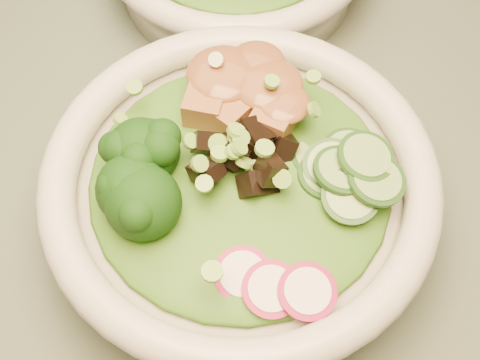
% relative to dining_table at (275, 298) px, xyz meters
% --- Properties ---
extents(dining_table, '(1.20, 0.80, 0.75)m').
position_rel_dining_table_xyz_m(dining_table, '(0.00, 0.00, 0.00)').
color(dining_table, black).
rests_on(dining_table, ground).
extents(salad_bowl, '(0.31, 0.31, 0.08)m').
position_rel_dining_table_xyz_m(salad_bowl, '(-0.04, 0.01, 0.16)').
color(salad_bowl, beige).
rests_on(salad_bowl, dining_table).
extents(lettuce_bed, '(0.23, 0.23, 0.03)m').
position_rel_dining_table_xyz_m(lettuce_bed, '(-0.04, 0.01, 0.18)').
color(lettuce_bed, '#2A5C13').
rests_on(lettuce_bed, salad_bowl).
extents(broccoli_florets, '(0.11, 0.11, 0.05)m').
position_rel_dining_table_xyz_m(broccoli_florets, '(-0.10, -0.03, 0.20)').
color(broccoli_florets, black).
rests_on(broccoli_florets, salad_bowl).
extents(radish_slices, '(0.13, 0.09, 0.02)m').
position_rel_dining_table_xyz_m(radish_slices, '(-0.00, -0.06, 0.19)').
color(radish_slices, maroon).
rests_on(radish_slices, salad_bowl).
extents(cucumber_slices, '(0.10, 0.10, 0.04)m').
position_rel_dining_table_xyz_m(cucumber_slices, '(0.02, 0.04, 0.20)').
color(cucumber_slices, '#73A35B').
rests_on(cucumber_slices, salad_bowl).
extents(mushroom_heap, '(0.10, 0.10, 0.05)m').
position_rel_dining_table_xyz_m(mushroom_heap, '(-0.05, 0.02, 0.20)').
color(mushroom_heap, black).
rests_on(mushroom_heap, salad_bowl).
extents(tofu_cubes, '(0.12, 0.10, 0.04)m').
position_rel_dining_table_xyz_m(tofu_cubes, '(-0.07, 0.07, 0.20)').
color(tofu_cubes, brown).
rests_on(tofu_cubes, salad_bowl).
extents(peanut_sauce, '(0.08, 0.06, 0.02)m').
position_rel_dining_table_xyz_m(peanut_sauce, '(-0.07, 0.07, 0.21)').
color(peanut_sauce, brown).
rests_on(peanut_sauce, tofu_cubes).
extents(scallion_garnish, '(0.22, 0.22, 0.03)m').
position_rel_dining_table_xyz_m(scallion_garnish, '(-0.04, 0.01, 0.21)').
color(scallion_garnish, '#72A83B').
rests_on(scallion_garnish, salad_bowl).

